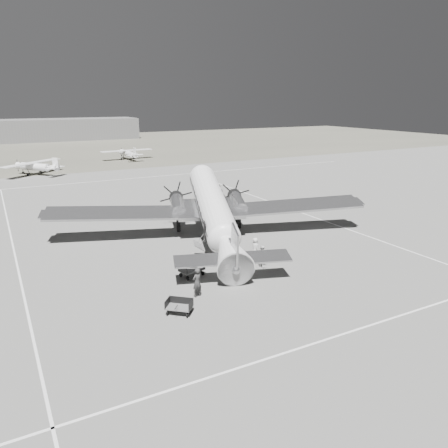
# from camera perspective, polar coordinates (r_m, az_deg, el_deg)

# --- Properties ---
(ground) EXTENTS (260.00, 260.00, 0.00)m
(ground) POSITION_cam_1_polar(r_m,az_deg,el_deg) (37.50, 3.74, -3.63)
(ground) COLOR slate
(ground) RESTS_ON ground
(taxi_line_near) EXTENTS (60.00, 0.15, 0.01)m
(taxi_line_near) POSITION_cam_1_polar(r_m,az_deg,el_deg) (27.65, 19.56, -12.03)
(taxi_line_near) COLOR silver
(taxi_line_near) RESTS_ON ground
(taxi_line_right) EXTENTS (0.15, 80.00, 0.01)m
(taxi_line_right) POSITION_cam_1_polar(r_m,az_deg,el_deg) (44.74, 16.91, -1.03)
(taxi_line_right) COLOR silver
(taxi_line_right) RESTS_ON ground
(taxi_line_left) EXTENTS (0.15, 60.00, 0.01)m
(taxi_line_left) POSITION_cam_1_polar(r_m,az_deg,el_deg) (41.85, -25.75, -3.13)
(taxi_line_left) COLOR silver
(taxi_line_left) RESTS_ON ground
(taxi_line_horizon) EXTENTS (90.00, 0.15, 0.01)m
(taxi_line_horizon) POSITION_cam_1_polar(r_m,az_deg,el_deg) (73.48, -13.02, 5.73)
(taxi_line_horizon) COLOR silver
(taxi_line_horizon) RESTS_ON ground
(grass_infield) EXTENTS (260.00, 90.00, 0.01)m
(grass_infield) POSITION_cam_1_polar(r_m,az_deg,el_deg) (126.94, -19.82, 9.37)
(grass_infield) COLOR #5C5A4D
(grass_infield) RESTS_ON ground
(hangar_main) EXTENTS (42.00, 14.00, 6.60)m
(hangar_main) POSITION_cam_1_polar(r_m,az_deg,el_deg) (152.07, -19.56, 11.59)
(hangar_main) COLOR #5B5B5B
(hangar_main) RESTS_ON ground
(dc3_airliner) EXTENTS (35.73, 29.77, 5.83)m
(dc3_airliner) POSITION_cam_1_polar(r_m,az_deg,el_deg) (39.17, -1.38, 1.72)
(dc3_airliner) COLOR #A6A6A9
(dc3_airliner) RESTS_ON ground
(light_plane_left) EXTENTS (15.53, 15.23, 2.50)m
(light_plane_left) POSITION_cam_1_polar(r_m,az_deg,el_deg) (81.98, -23.45, 6.74)
(light_plane_left) COLOR white
(light_plane_left) RESTS_ON ground
(light_plane_right) EXTENTS (11.98, 10.02, 2.34)m
(light_plane_right) POSITION_cam_1_polar(r_m,az_deg,el_deg) (97.24, -12.48, 8.88)
(light_plane_right) COLOR white
(light_plane_right) RESTS_ON ground
(baggage_cart_near) EXTENTS (2.09, 1.69, 1.03)m
(baggage_cart_near) POSITION_cam_1_polar(r_m,az_deg,el_deg) (32.30, -4.24, -5.96)
(baggage_cart_near) COLOR #5B5B5B
(baggage_cart_near) RESTS_ON ground
(baggage_cart_far) EXTENTS (1.99, 1.94, 0.92)m
(baggage_cart_far) POSITION_cam_1_polar(r_m,az_deg,el_deg) (27.01, -5.87, -10.73)
(baggage_cart_far) COLOR #5B5B5B
(baggage_cart_far) RESTS_ON ground
(ground_crew) EXTENTS (0.83, 0.67, 1.99)m
(ground_crew) POSITION_cam_1_polar(r_m,az_deg,el_deg) (28.92, -3.55, -7.63)
(ground_crew) COLOR #2F2F2F
(ground_crew) RESTS_ON ground
(ramp_agent) EXTENTS (0.73, 0.90, 1.74)m
(ramp_agent) POSITION_cam_1_polar(r_m,az_deg,el_deg) (34.02, 5.03, -4.19)
(ramp_agent) COLOR silver
(ramp_agent) RESTS_ON ground
(passenger) EXTENTS (0.54, 0.80, 1.61)m
(passenger) POSITION_cam_1_polar(r_m,az_deg,el_deg) (36.18, 4.08, -3.03)
(passenger) COLOR silver
(passenger) RESTS_ON ground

